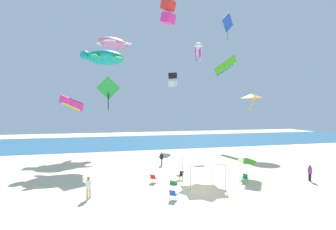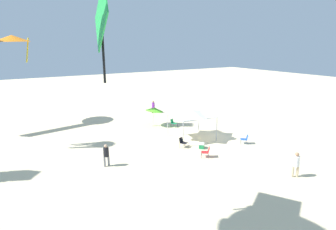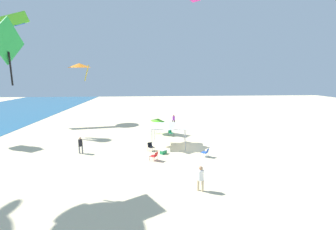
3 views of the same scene
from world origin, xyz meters
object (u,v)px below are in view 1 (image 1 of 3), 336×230
object	(u,v)px
folding_chair_facing_ocean	(153,178)
kite_parafoil_lime	(225,66)
kite_octopus_white	(198,47)
kite_box_black	(173,80)
person_kite_handler	(162,157)
kite_delta_orange	(251,96)
kite_turtle_pink	(113,43)
person_beachcomber	(89,186)
kite_diamond_green	(108,89)
folding_chair_left_of_tent	(173,194)
canopy_tent	(203,158)
kite_box_red	(168,12)
folding_chair_near_cooler	(180,175)
kite_turtle_teal	(105,58)
cooler_box	(174,182)
kite_parafoil_magenta	(71,103)
person_near_umbrella	(310,172)
folding_chair_right_of_tent	(244,178)
kite_diamond_blue	(228,23)
beach_umbrella	(247,160)

from	to	relation	value
folding_chair_facing_ocean	kite_parafoil_lime	distance (m)	32.48
kite_octopus_white	kite_box_black	bearing A→B (deg)	-71.70
person_kite_handler	kite_delta_orange	size ratio (longest dim) A/B	0.34
kite_box_black	kite_turtle_pink	size ratio (longest dim) A/B	0.39
person_beachcomber	kite_delta_orange	xyz separation A→B (m)	(23.43, 14.37, 8.10)
kite_octopus_white	kite_diamond_green	bearing A→B (deg)	-12.18
kite_diamond_green	folding_chair_facing_ocean	bearing A→B (deg)	129.13
kite_box_black	folding_chair_left_of_tent	bearing A→B (deg)	-65.91
canopy_tent	person_kite_handler	xyz separation A→B (m)	(-1.85, 8.82, -1.44)
kite_parafoil_lime	kite_box_red	xyz separation A→B (m)	(-18.10, -25.29, -0.98)
folding_chair_near_cooler	kite_turtle_teal	world-z (taller)	kite_turtle_teal
canopy_tent	cooler_box	size ratio (longest dim) A/B	5.24
folding_chair_left_of_tent	kite_parafoil_magenta	world-z (taller)	kite_parafoil_magenta
canopy_tent	kite_delta_orange	xyz separation A→B (m)	(13.55, 13.09, 6.70)
kite_parafoil_magenta	person_beachcomber	bearing A→B (deg)	-47.40
canopy_tent	kite_turtle_teal	size ratio (longest dim) A/B	0.58
folding_chair_facing_ocean	folding_chair_left_of_tent	bearing A→B (deg)	132.99
person_near_umbrella	kite_delta_orange	bearing A→B (deg)	8.46
folding_chair_facing_ocean	kite_octopus_white	distance (m)	32.30
kite_box_black	kite_diamond_green	distance (m)	20.19
canopy_tent	folding_chair_right_of_tent	world-z (taller)	canopy_tent
folding_chair_left_of_tent	kite_octopus_white	world-z (taller)	kite_octopus_white
folding_chair_left_of_tent	kite_parafoil_lime	distance (m)	35.58
folding_chair_right_of_tent	kite_diamond_blue	world-z (taller)	kite_diamond_blue
person_beachcomber	kite_diamond_green	bearing A→B (deg)	25.65
kite_octopus_white	kite_box_red	xyz separation A→B (m)	(-12.78, -26.03, -4.68)
kite_diamond_green	beach_umbrella	bearing A→B (deg)	159.68
kite_box_red	kite_parafoil_lime	bearing A→B (deg)	-166.34
beach_umbrella	kite_octopus_white	world-z (taller)	kite_octopus_white
beach_umbrella	kite_turtle_pink	distance (m)	34.59
kite_turtle_pink	kite_box_red	bearing A→B (deg)	-117.84
beach_umbrella	kite_box_red	bearing A→B (deg)	-162.37
folding_chair_right_of_tent	kite_box_red	xyz separation A→B (m)	(-7.70, -1.32, 14.20)
kite_box_red	folding_chair_left_of_tent	bearing A→B (deg)	51.77
beach_umbrella	kite_turtle_teal	xyz separation A→B (m)	(-13.98, 16.10, 12.93)
canopy_tent	beach_umbrella	size ratio (longest dim) A/B	1.78
person_near_umbrella	person_kite_handler	size ratio (longest dim) A/B	0.96
canopy_tent	kite_box_red	xyz separation A→B (m)	(-3.72, -1.81, 12.26)
folding_chair_left_of_tent	kite_parafoil_lime	size ratio (longest dim) A/B	0.15
folding_chair_near_cooler	kite_turtle_pink	distance (m)	32.79
folding_chair_near_cooler	person_kite_handler	xyz separation A→B (m)	(-0.33, 6.81, 0.49)
folding_chair_near_cooler	person_kite_handler	bearing A→B (deg)	156.81
person_beachcomber	kite_turtle_pink	world-z (taller)	kite_turtle_pink
person_beachcomber	kite_parafoil_lime	size ratio (longest dim) A/B	0.31
folding_chair_near_cooler	kite_diamond_blue	bearing A→B (deg)	113.17
kite_parafoil_magenta	person_near_umbrella	bearing A→B (deg)	-6.48
kite_delta_orange	kite_parafoil_magenta	size ratio (longest dim) A/B	1.32
canopy_tent	person_kite_handler	size ratio (longest dim) A/B	2.32
folding_chair_right_of_tent	kite_turtle_pink	distance (m)	36.08
beach_umbrella	folding_chair_facing_ocean	xyz separation A→B (m)	(-9.52, 0.60, -1.35)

